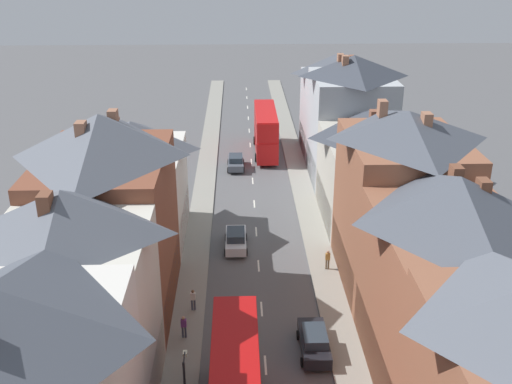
% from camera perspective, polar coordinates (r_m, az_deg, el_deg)
% --- Properties ---
extents(pavement_left, '(2.20, 104.00, 0.14)m').
position_cam_1_polar(pavement_left, '(60.61, -5.05, -0.36)').
color(pavement_left, gray).
rests_on(pavement_left, ground).
extents(pavement_right, '(2.20, 104.00, 0.14)m').
position_cam_1_polar(pavement_right, '(60.86, 4.58, -0.24)').
color(pavement_right, gray).
rests_on(pavement_right, ground).
extents(centre_line_dashes, '(0.14, 97.80, 0.01)m').
position_cam_1_polar(centre_line_dashes, '(58.72, -0.17, -1.13)').
color(centre_line_dashes, silver).
rests_on(centre_line_dashes, ground).
extents(terrace_row_left, '(8.00, 47.82, 14.08)m').
position_cam_1_polar(terrace_row_left, '(34.06, -16.51, -9.69)').
color(terrace_row_left, '#B2704C').
rests_on(terrace_row_left, ground).
extents(terrace_row_right, '(8.00, 68.61, 13.46)m').
position_cam_1_polar(terrace_row_right, '(43.10, 14.13, -2.15)').
color(terrace_row_right, brown).
rests_on(terrace_row_right, ground).
extents(double_decker_bus_mid_street, '(2.74, 10.80, 5.30)m').
position_cam_1_polar(double_decker_bus_mid_street, '(71.75, 0.93, 5.86)').
color(double_decker_bus_mid_street, red).
rests_on(double_decker_bus_mid_street, ground).
extents(car_near_silver, '(1.90, 4.37, 1.67)m').
position_cam_1_polar(car_near_silver, '(50.26, -1.93, -4.52)').
color(car_near_silver, silver).
rests_on(car_near_silver, ground).
extents(car_parked_left_a, '(1.90, 4.19, 1.62)m').
position_cam_1_polar(car_parked_left_a, '(67.40, -1.94, 2.89)').
color(car_parked_left_a, '#4C515B').
rests_on(car_parked_left_a, ground).
extents(car_parked_right_a, '(1.90, 4.36, 1.70)m').
position_cam_1_polar(car_parked_right_a, '(38.75, 5.56, -13.99)').
color(car_parked_right_a, black).
rests_on(car_parked_right_a, ground).
extents(pedestrian_mid_left, '(0.36, 0.22, 1.61)m').
position_cam_1_polar(pedestrian_mid_left, '(39.87, -6.89, -12.53)').
color(pedestrian_mid_left, '#3D4256').
rests_on(pedestrian_mid_left, pavement_left).
extents(pedestrian_mid_right, '(0.36, 0.22, 1.61)m').
position_cam_1_polar(pedestrian_mid_right, '(42.39, -6.01, -10.08)').
color(pedestrian_mid_right, '#3D4256').
rests_on(pedestrian_mid_right, pavement_left).
extents(pedestrian_far_left, '(0.36, 0.22, 1.61)m').
position_cam_1_polar(pedestrian_far_left, '(47.26, 6.84, -6.34)').
color(pedestrian_far_left, brown).
rests_on(pedestrian_far_left, pavement_right).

